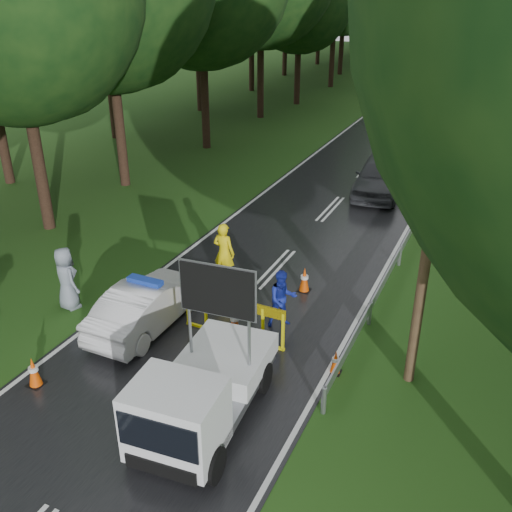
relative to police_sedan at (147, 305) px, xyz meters
The scene contains 20 objects.
ground 2.38m from the police_sedan, 36.19° to the right, with size 160.00×160.00×0.00m, color #1B4313.
road 28.72m from the police_sedan, 86.32° to the left, with size 7.00×140.00×0.02m, color black.
guardrail 28.86m from the police_sedan, 78.92° to the left, with size 0.12×60.06×0.70m.
utility_pole_near 8.33m from the police_sedan, ahead, with size 1.40×0.24×10.00m.
utility_pole_mid 27.91m from the police_sedan, 75.19° to the left, with size 1.40×0.24×10.00m.
police_sedan is the anchor object (origin of this frame).
work_truck 4.39m from the police_sedan, 41.22° to the right, with size 2.19×4.38×3.39m.
barrier 2.47m from the police_sedan, 11.05° to the left, with size 2.97×0.12×1.23m.
officer 3.30m from the police_sedan, 77.70° to the left, with size 0.72×0.48×1.99m, color yellow.
civilian 3.71m from the police_sedan, 25.47° to the left, with size 0.82×0.64×1.68m, color #18269C.
bystander_right 2.70m from the police_sedan, behind, with size 0.93×0.61×1.91m, color gray.
queue_car_first 13.78m from the police_sedan, 76.65° to the left, with size 1.95×4.84×1.65m, color #3B3C42.
queue_car_second 24.77m from the police_sedan, 79.66° to the left, with size 2.13×5.24×1.52m, color #A3A6AB.
queue_car_third 31.80m from the police_sedan, 83.01° to the left, with size 2.72×5.91×1.64m, color black.
queue_car_fourth 38.91m from the police_sedan, 86.10° to the left, with size 1.46×4.18×1.38m, color #474A4F.
cone_near_left 3.44m from the police_sedan, 106.71° to the right, with size 0.37×0.37×0.79m.
cone_center 2.45m from the police_sedan, 15.50° to the left, with size 0.38×0.38×0.81m.
cone_far 4.89m from the police_sedan, 48.37° to the left, with size 0.38×0.38×0.81m.
cone_left_mid 0.96m from the police_sedan, 110.89° to the right, with size 0.36×0.36×0.77m.
cone_right 5.36m from the police_sedan, ahead, with size 0.30×0.30×0.64m.
Camera 1 is at (6.46, -9.62, 8.75)m, focal length 40.00 mm.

